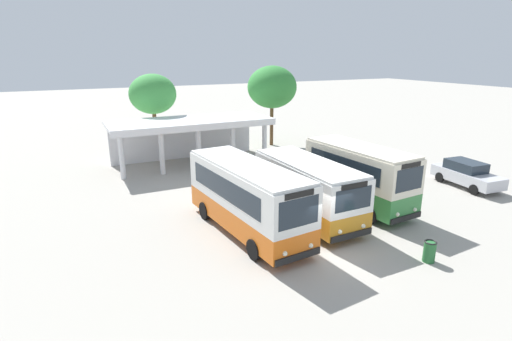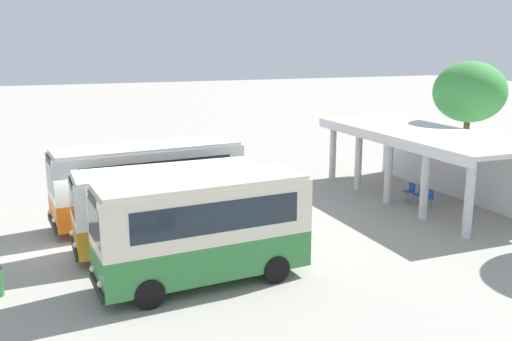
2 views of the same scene
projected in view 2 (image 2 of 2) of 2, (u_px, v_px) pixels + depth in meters
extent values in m
plane|color=#A39E93|center=(78.00, 248.00, 20.86)|extent=(180.00, 180.00, 0.00)
cylinder|color=black|center=(98.00, 227.00, 21.78)|extent=(0.30, 0.92, 0.90)
cylinder|color=black|center=(87.00, 213.00, 23.68)|extent=(0.30, 0.92, 0.90)
cylinder|color=black|center=(213.00, 211.00, 23.95)|extent=(0.30, 0.92, 0.90)
cylinder|color=black|center=(194.00, 198.00, 25.85)|extent=(0.30, 0.92, 0.90)
cube|color=orange|center=(150.00, 201.00, 23.71)|extent=(3.02, 8.04, 1.04)
cube|color=silver|center=(148.00, 169.00, 23.40)|extent=(3.02, 8.04, 1.78)
cube|color=silver|center=(147.00, 147.00, 23.19)|extent=(2.93, 7.80, 0.12)
cube|color=black|center=(53.00, 223.00, 22.03)|extent=(2.17, 0.30, 0.28)
cube|color=#1E2833|center=(50.00, 178.00, 21.64)|extent=(1.87, 0.23, 1.16)
cube|color=black|center=(49.00, 160.00, 21.48)|extent=(1.37, 0.18, 0.24)
cube|color=#1E2833|center=(159.00, 173.00, 22.45)|extent=(0.63, 6.27, 0.98)
cube|color=#1E2833|center=(143.00, 163.00, 24.41)|extent=(0.63, 6.27, 0.98)
sphere|color=#EAEACC|center=(55.00, 220.00, 21.42)|extent=(0.20, 0.20, 0.20)
sphere|color=#EAEACC|center=(50.00, 212.00, 22.51)|extent=(0.20, 0.20, 0.20)
cylinder|color=black|center=(119.00, 255.00, 18.95)|extent=(0.24, 0.90, 0.90)
cylinder|color=black|center=(109.00, 234.00, 20.98)|extent=(0.24, 0.90, 0.90)
cylinder|color=black|center=(236.00, 238.00, 20.57)|extent=(0.24, 0.90, 0.90)
cylinder|color=black|center=(217.00, 221.00, 22.59)|extent=(0.24, 0.90, 0.90)
cube|color=orange|center=(172.00, 225.00, 20.68)|extent=(2.47, 6.95, 1.01)
cube|color=white|center=(170.00, 192.00, 20.39)|extent=(2.47, 6.95, 1.52)
cube|color=white|center=(170.00, 170.00, 20.21)|extent=(2.40, 6.74, 0.12)
cube|color=black|center=(74.00, 247.00, 19.44)|extent=(2.24, 0.14, 0.28)
cube|color=#1E2833|center=(72.00, 201.00, 19.09)|extent=(1.93, 0.08, 0.99)
cube|color=black|center=(71.00, 184.00, 18.96)|extent=(1.41, 0.07, 0.24)
cube|color=#1E2833|center=(182.00, 198.00, 19.37)|extent=(0.14, 5.53, 0.83)
cube|color=#1E2833|center=(165.00, 183.00, 21.47)|extent=(0.14, 5.53, 0.83)
sphere|color=#EAEACC|center=(76.00, 245.00, 18.79)|extent=(0.20, 0.20, 0.20)
sphere|color=#EAEACC|center=(72.00, 233.00, 19.96)|extent=(0.20, 0.20, 0.20)
cylinder|color=black|center=(150.00, 294.00, 15.96)|extent=(0.28, 0.91, 0.90)
cylinder|color=black|center=(132.00, 268.00, 17.81)|extent=(0.28, 0.91, 0.90)
cylinder|color=black|center=(276.00, 269.00, 17.71)|extent=(0.28, 0.91, 0.90)
cylinder|color=black|center=(248.00, 248.00, 19.56)|extent=(0.28, 0.91, 0.90)
cube|color=#337F3D|center=(203.00, 253.00, 17.65)|extent=(2.67, 6.76, 1.17)
cube|color=beige|center=(202.00, 210.00, 17.33)|extent=(2.67, 6.76, 1.72)
cube|color=beige|center=(202.00, 181.00, 17.12)|extent=(2.59, 6.56, 0.12)
cube|color=black|center=(97.00, 286.00, 16.32)|extent=(2.10, 0.25, 0.28)
cube|color=#1E2833|center=(94.00, 223.00, 15.91)|extent=(1.81, 0.18, 1.12)
cube|color=black|center=(92.00, 199.00, 15.76)|extent=(1.32, 0.14, 0.24)
cube|color=#1E2833|center=(219.00, 217.00, 16.40)|extent=(0.42, 5.29, 0.95)
cube|color=#1E2833|center=(194.00, 199.00, 18.32)|extent=(0.42, 5.29, 0.95)
sphere|color=#EAEACC|center=(100.00, 284.00, 15.73)|extent=(0.20, 0.20, 0.20)
sphere|color=#EAEACC|center=(93.00, 269.00, 16.79)|extent=(0.20, 0.20, 0.20)
cylinder|color=silver|center=(333.00, 151.00, 31.23)|extent=(0.36, 0.36, 3.20)
cylinder|color=silver|center=(358.00, 160.00, 28.82)|extent=(0.36, 0.36, 3.20)
cylinder|color=silver|center=(389.00, 170.00, 26.40)|extent=(0.36, 0.36, 3.20)
cylinder|color=silver|center=(425.00, 183.00, 23.99)|extent=(0.36, 0.36, 3.20)
cylinder|color=silver|center=(469.00, 199.00, 21.58)|extent=(0.36, 0.36, 3.20)
cube|color=silver|center=(452.00, 164.00, 27.76)|extent=(11.46, 0.20, 3.20)
cube|color=silver|center=(422.00, 133.00, 26.67)|extent=(11.96, 4.64, 0.20)
cube|color=silver|center=(381.00, 141.00, 25.90)|extent=(11.96, 0.10, 0.28)
cylinder|color=slate|center=(407.00, 197.00, 26.85)|extent=(0.03, 0.03, 0.44)
cylinder|color=slate|center=(403.00, 196.00, 27.17)|extent=(0.03, 0.03, 0.44)
cylinder|color=slate|center=(413.00, 197.00, 26.97)|extent=(0.03, 0.03, 0.44)
cylinder|color=slate|center=(409.00, 195.00, 27.29)|extent=(0.03, 0.03, 0.44)
cube|color=#1E4CB2|center=(408.00, 191.00, 27.02)|extent=(0.45, 0.45, 0.04)
cube|color=#1E4CB2|center=(412.00, 187.00, 27.04)|extent=(0.44, 0.05, 0.40)
cylinder|color=slate|center=(417.00, 201.00, 26.29)|extent=(0.03, 0.03, 0.44)
cylinder|color=slate|center=(413.00, 199.00, 26.62)|extent=(0.03, 0.03, 0.44)
cylinder|color=slate|center=(424.00, 200.00, 26.41)|extent=(0.03, 0.03, 0.44)
cylinder|color=slate|center=(419.00, 198.00, 26.73)|extent=(0.03, 0.03, 0.44)
cube|color=#1E4CB2|center=(419.00, 195.00, 26.46)|extent=(0.45, 0.45, 0.04)
cube|color=#1E4CB2|center=(422.00, 190.00, 26.48)|extent=(0.44, 0.05, 0.40)
cylinder|color=slate|center=(425.00, 204.00, 25.69)|extent=(0.03, 0.03, 0.44)
cylinder|color=slate|center=(421.00, 202.00, 26.01)|extent=(0.03, 0.03, 0.44)
cylinder|color=slate|center=(432.00, 204.00, 25.80)|extent=(0.03, 0.03, 0.44)
cylinder|color=slate|center=(427.00, 202.00, 26.13)|extent=(0.03, 0.03, 0.44)
cube|color=#1E4CB2|center=(426.00, 198.00, 25.85)|extent=(0.45, 0.45, 0.04)
cube|color=#1E4CB2|center=(430.00, 194.00, 25.87)|extent=(0.44, 0.05, 0.40)
cylinder|color=brown|center=(465.00, 151.00, 30.15)|extent=(0.32, 0.32, 3.55)
ellipsoid|color=green|center=(470.00, 92.00, 29.44)|extent=(3.78, 3.78, 3.21)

